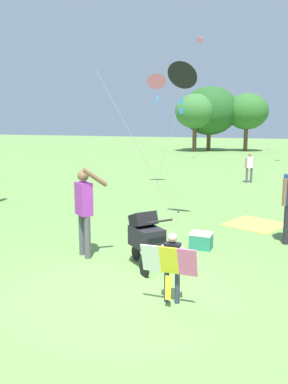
% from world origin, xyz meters
% --- Properties ---
extents(ground_plane, '(120.00, 120.00, 0.00)m').
position_xyz_m(ground_plane, '(0.00, 0.00, 0.00)').
color(ground_plane, '#668E47').
extents(child_with_butterfly_kite, '(0.80, 0.35, 1.05)m').
position_xyz_m(child_with_butterfly_kite, '(0.74, -0.15, 0.63)').
color(child_with_butterfly_kite, '#33384C').
rests_on(child_with_butterfly_kite, ground).
extents(person_adult_flyer, '(0.69, 0.47, 1.79)m').
position_xyz_m(person_adult_flyer, '(-1.46, 1.16, 1.03)').
color(person_adult_flyer, '#4C4C51').
rests_on(person_adult_flyer, ground).
extents(stroller, '(1.03, 0.92, 1.03)m').
position_xyz_m(stroller, '(-0.15, 1.09, 0.61)').
color(stroller, black).
rests_on(stroller, ground).
extents(kite_adult_black, '(1.17, 3.26, 4.05)m').
position_xyz_m(kite_adult_black, '(-0.47, 4.24, 3.70)').
color(kite_adult_black, black).
rests_on(kite_adult_black, ground).
extents(kite_orange_delta, '(2.77, 4.03, 4.49)m').
position_xyz_m(kite_orange_delta, '(-3.17, 9.79, 4.16)').
color(kite_orange_delta, pink).
rests_on(kite_orange_delta, ground).
extents(person_sitting_far, '(0.37, 0.29, 1.31)m').
position_xyz_m(person_sitting_far, '(0.26, 12.13, 0.77)').
color(person_sitting_far, '#4C4C51').
rests_on(person_sitting_far, ground).
extents(picnic_blanket, '(1.71, 1.72, 0.02)m').
position_xyz_m(picnic_blanket, '(1.36, 4.92, 0.01)').
color(picnic_blanket, gold).
rests_on(picnic_blanket, ground).
extents(cooler_box, '(0.45, 0.33, 0.35)m').
position_xyz_m(cooler_box, '(0.53, 2.48, 0.18)').
color(cooler_box, '#288466').
rests_on(cooler_box, ground).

